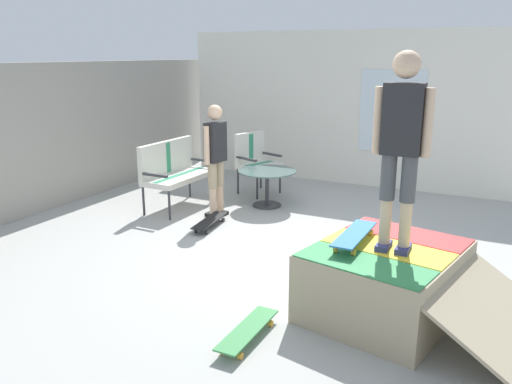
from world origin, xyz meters
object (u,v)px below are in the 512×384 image
(patio_bench, at_px, (173,168))
(skateboard_spare, at_px, (248,330))
(patio_chair_near_house, at_px, (254,157))
(person_watching, at_px, (216,153))
(patio_table, at_px, (267,181))
(skateboard_by_bench, at_px, (210,221))
(skate_ramp, at_px, (389,281))
(person_skater, at_px, (401,138))
(skateboard_on_ramp, at_px, (354,235))

(patio_bench, relative_size, skateboard_spare, 1.58)
(patio_chair_near_house, distance_m, person_watching, 1.46)
(patio_chair_near_house, relative_size, patio_table, 1.13)
(skateboard_by_bench, bearing_deg, skate_ramp, -116.38)
(patio_chair_near_house, height_order, skateboard_spare, patio_chair_near_house)
(skate_ramp, relative_size, person_watching, 1.38)
(skate_ramp, xyz_separation_m, patio_chair_near_house, (3.28, 3.02, 0.29))
(person_watching, bearing_deg, skateboard_by_bench, -159.41)
(person_skater, bearing_deg, person_watching, 57.34)
(person_skater, bearing_deg, skateboard_by_bench, 63.24)
(skateboard_spare, distance_m, skateboard_on_ramp, 1.28)
(patio_chair_near_house, relative_size, skateboard_on_ramp, 1.27)
(person_watching, height_order, person_skater, person_skater)
(skate_ramp, height_order, patio_chair_near_house, patio_chair_near_house)
(patio_chair_near_house, relative_size, person_watching, 0.63)
(patio_chair_near_house, distance_m, skateboard_spare, 4.75)
(skate_ramp, bearing_deg, patio_chair_near_house, 42.65)
(person_skater, distance_m, skateboard_by_bench, 3.46)
(patio_chair_near_house, bearing_deg, skateboard_by_bench, -171.57)
(patio_chair_near_house, relative_size, skateboard_by_bench, 1.25)
(patio_bench, xyz_separation_m, skateboard_spare, (-2.92, -2.81, -0.53))
(skate_ramp, height_order, person_skater, person_skater)
(patio_bench, xyz_separation_m, patio_chair_near_house, (1.32, -0.73, -0.00))
(person_watching, xyz_separation_m, skateboard_by_bench, (-0.50, -0.19, -0.85))
(patio_bench, distance_m, person_watching, 0.89)
(person_watching, xyz_separation_m, skateboard_spare, (-2.81, -1.99, -0.85))
(patio_bench, relative_size, skateboard_on_ramp, 1.57)
(patio_bench, bearing_deg, person_skater, -117.86)
(patio_bench, xyz_separation_m, patio_table, (0.67, -1.28, -0.21))
(skateboard_spare, bearing_deg, skateboard_on_ramp, -33.62)
(skate_ramp, distance_m, patio_table, 3.60)
(patio_chair_near_house, xyz_separation_m, person_watching, (-1.42, -0.10, 0.32))
(patio_bench, height_order, patio_table, patio_bench)
(patio_chair_near_house, distance_m, skateboard_on_ramp, 4.28)
(person_watching, height_order, skateboard_by_bench, person_watching)
(patio_chair_near_house, distance_m, skateboard_by_bench, 2.01)
(patio_bench, bearing_deg, skate_ramp, -117.60)
(skate_ramp, distance_m, patio_bench, 4.24)
(skateboard_spare, bearing_deg, skateboard_by_bench, 37.84)
(patio_table, bearing_deg, skate_ramp, -136.76)
(patio_chair_near_house, relative_size, skateboard_spare, 1.27)
(skate_ramp, bearing_deg, skateboard_spare, 135.77)
(patio_chair_near_house, bearing_deg, skateboard_spare, -153.81)
(patio_table, relative_size, skateboard_on_ramp, 1.12)
(patio_bench, bearing_deg, patio_table, -62.39)
(patio_bench, xyz_separation_m, person_skater, (-1.99, -3.77, 1.02))
(skateboard_by_bench, relative_size, skateboard_on_ramp, 1.02)
(patio_chair_near_house, distance_m, patio_table, 0.88)
(patio_chair_near_house, height_order, person_watching, person_watching)
(patio_table, distance_m, person_watching, 1.04)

